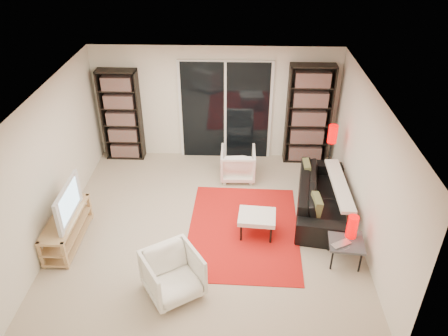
{
  "coord_description": "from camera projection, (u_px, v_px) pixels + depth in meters",
  "views": [
    {
      "loc": [
        0.47,
        -5.84,
        4.79
      ],
      "look_at": [
        0.25,
        0.3,
        1.0
      ],
      "focal_mm": 35.0,
      "sensor_mm": 36.0,
      "label": 1
    }
  ],
  "objects": [
    {
      "name": "floor_lamp",
      "position": [
        332.0,
        141.0,
        8.11
      ],
      "size": [
        0.19,
        0.19,
        1.28
      ],
      "color": "black",
      "rests_on": "floor"
    },
    {
      "name": "wall_right",
      "position": [
        368.0,
        170.0,
        6.79
      ],
      "size": [
        0.02,
        5.0,
        2.4
      ],
      "primitive_type": "cube",
      "color": "white",
      "rests_on": "ground"
    },
    {
      "name": "bookshelf_left",
      "position": [
        121.0,
        116.0,
        9.03
      ],
      "size": [
        0.8,
        0.3,
        1.95
      ],
      "color": "black",
      "rests_on": "ground"
    },
    {
      "name": "sliding_door",
      "position": [
        225.0,
        111.0,
        9.03
      ],
      "size": [
        1.92,
        0.08,
        2.16
      ],
      "color": "white",
      "rests_on": "ground"
    },
    {
      "name": "ceiling",
      "position": [
        206.0,
        95.0,
        6.23
      ],
      "size": [
        5.0,
        5.0,
        0.02
      ],
      "primitive_type": "cube",
      "color": "white",
      "rests_on": "wall_back"
    },
    {
      "name": "armchair_back",
      "position": [
        238.0,
        164.0,
        8.66
      ],
      "size": [
        0.68,
        0.7,
        0.63
      ],
      "primitive_type": "imported",
      "rotation": [
        0.0,
        0.0,
        3.15
      ],
      "color": "white",
      "rests_on": "floor"
    },
    {
      "name": "laptop",
      "position": [
        343.0,
        246.0,
        6.46
      ],
      "size": [
        0.36,
        0.32,
        0.02
      ],
      "primitive_type": "imported",
      "rotation": [
        0.0,
        0.0,
        0.5
      ],
      "color": "silver",
      "rests_on": "side_table"
    },
    {
      "name": "rug",
      "position": [
        243.0,
        230.0,
        7.4
      ],
      "size": [
        1.91,
        2.54,
        0.01
      ],
      "primitive_type": "cube",
      "rotation": [
        0.0,
        0.0,
        -0.03
      ],
      "color": "red",
      "rests_on": "floor"
    },
    {
      "name": "tv_stand",
      "position": [
        67.0,
        229.0,
        7.03
      ],
      "size": [
        0.42,
        1.31,
        0.5
      ],
      "color": "tan",
      "rests_on": "floor"
    },
    {
      "name": "sofa",
      "position": [
        322.0,
        196.0,
        7.73
      ],
      "size": [
        1.15,
        2.23,
        0.62
      ],
      "primitive_type": "imported",
      "rotation": [
        0.0,
        0.0,
        1.42
      ],
      "color": "black",
      "rests_on": "floor"
    },
    {
      "name": "ottoman",
      "position": [
        257.0,
        218.0,
        7.14
      ],
      "size": [
        0.64,
        0.54,
        0.4
      ],
      "color": "white",
      "rests_on": "floor"
    },
    {
      "name": "tv",
      "position": [
        62.0,
        202.0,
        6.76
      ],
      "size": [
        0.14,
        1.01,
        0.58
      ],
      "primitive_type": "imported",
      "rotation": [
        0.0,
        0.0,
        1.58
      ],
      "color": "black",
      "rests_on": "tv_stand"
    },
    {
      "name": "wall_front",
      "position": [
        192.0,
        287.0,
        4.74
      ],
      "size": [
        5.0,
        0.02,
        2.4
      ],
      "primitive_type": "cube",
      "color": "white",
      "rests_on": "ground"
    },
    {
      "name": "side_table",
      "position": [
        346.0,
        243.0,
        6.6
      ],
      "size": [
        0.56,
        0.56,
        0.4
      ],
      "color": "#434347",
      "rests_on": "floor"
    },
    {
      "name": "table_lamp",
      "position": [
        352.0,
        227.0,
        6.57
      ],
      "size": [
        0.16,
        0.16,
        0.37
      ],
      "primitive_type": "cylinder",
      "color": "#E70001",
      "rests_on": "side_table"
    },
    {
      "name": "wall_back",
      "position": [
        216.0,
        104.0,
        8.99
      ],
      "size": [
        5.0,
        0.02,
        2.4
      ],
      "primitive_type": "cube",
      "color": "white",
      "rests_on": "ground"
    },
    {
      "name": "floor",
      "position": [
        209.0,
        226.0,
        7.49
      ],
      "size": [
        5.0,
        5.0,
        0.0
      ],
      "primitive_type": "plane",
      "color": "tan",
      "rests_on": "ground"
    },
    {
      "name": "wall_left",
      "position": [
        51.0,
        164.0,
        6.94
      ],
      "size": [
        0.02,
        5.0,
        2.4
      ],
      "primitive_type": "cube",
      "color": "white",
      "rests_on": "ground"
    },
    {
      "name": "bookshelf_right",
      "position": [
        309.0,
        115.0,
        8.87
      ],
      "size": [
        0.9,
        0.3,
        2.1
      ],
      "color": "black",
      "rests_on": "ground"
    },
    {
      "name": "armchair_front",
      "position": [
        173.0,
        274.0,
        6.07
      ],
      "size": [
        1.01,
        1.02,
        0.68
      ],
      "primitive_type": "imported",
      "rotation": [
        0.0,
        0.0,
        0.57
      ],
      "color": "white",
      "rests_on": "floor"
    }
  ]
}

